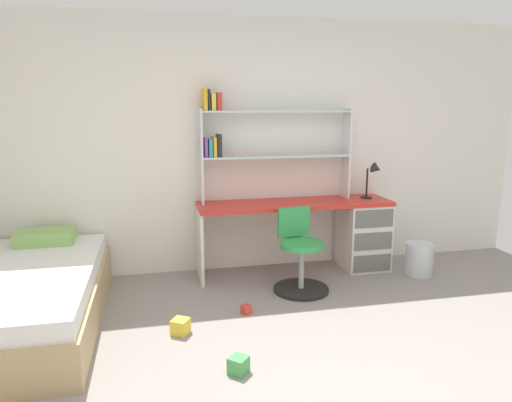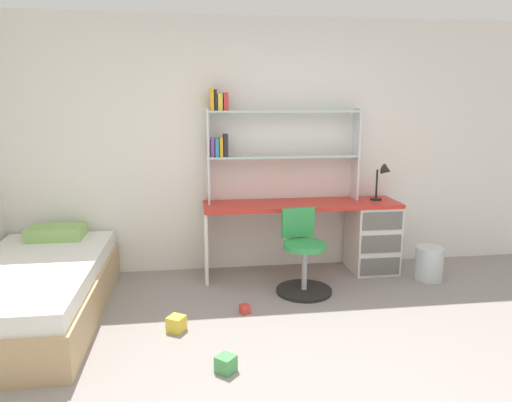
{
  "view_description": "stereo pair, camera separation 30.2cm",
  "coord_description": "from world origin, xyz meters",
  "px_view_note": "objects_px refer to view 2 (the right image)",
  "views": [
    {
      "loc": [
        -0.99,
        -2.25,
        1.72
      ],
      "look_at": [
        -0.18,
        1.48,
        0.93
      ],
      "focal_mm": 32.76,
      "sensor_mm": 36.0,
      "label": 1
    },
    {
      "loc": [
        -0.69,
        -2.3,
        1.72
      ],
      "look_at": [
        -0.18,
        1.48,
        0.93
      ],
      "focal_mm": 32.76,
      "sensor_mm": 36.0,
      "label": 2
    }
  ],
  "objects_px": {
    "swivel_chair": "(303,261)",
    "toy_block_yellow_2": "(176,324)",
    "desk": "(352,232)",
    "waste_bin": "(429,263)",
    "toy_block_red_1": "(245,309)",
    "bed_platform": "(34,291)",
    "toy_block_green_0": "(226,364)",
    "desk_lamp": "(384,176)",
    "bookshelf_hutch": "(266,137)"
  },
  "relations": [
    {
      "from": "bed_platform",
      "to": "toy_block_green_0",
      "type": "height_order",
      "value": "bed_platform"
    },
    {
      "from": "bed_platform",
      "to": "waste_bin",
      "type": "bearing_deg",
      "value": 6.14
    },
    {
      "from": "desk_lamp",
      "to": "waste_bin",
      "type": "height_order",
      "value": "desk_lamp"
    },
    {
      "from": "bed_platform",
      "to": "waste_bin",
      "type": "xyz_separation_m",
      "value": [
        3.62,
        0.39,
        -0.07
      ]
    },
    {
      "from": "toy_block_green_0",
      "to": "toy_block_yellow_2",
      "type": "distance_m",
      "value": 0.7
    },
    {
      "from": "toy_block_green_0",
      "to": "swivel_chair",
      "type": "bearing_deg",
      "value": 57.09
    },
    {
      "from": "waste_bin",
      "to": "toy_block_yellow_2",
      "type": "distance_m",
      "value": 2.59
    },
    {
      "from": "desk",
      "to": "waste_bin",
      "type": "bearing_deg",
      "value": -26.63
    },
    {
      "from": "toy_block_red_1",
      "to": "swivel_chair",
      "type": "bearing_deg",
      "value": 34.05
    },
    {
      "from": "desk",
      "to": "desk_lamp",
      "type": "distance_m",
      "value": 0.66
    },
    {
      "from": "waste_bin",
      "to": "toy_block_red_1",
      "type": "distance_m",
      "value": 1.99
    },
    {
      "from": "bed_platform",
      "to": "toy_block_red_1",
      "type": "bearing_deg",
      "value": -4.59
    },
    {
      "from": "desk",
      "to": "bed_platform",
      "type": "distance_m",
      "value": 3.02
    },
    {
      "from": "desk",
      "to": "waste_bin",
      "type": "distance_m",
      "value": 0.82
    },
    {
      "from": "toy_block_red_1",
      "to": "bookshelf_hutch",
      "type": "bearing_deg",
      "value": 71.79
    },
    {
      "from": "toy_block_red_1",
      "to": "bed_platform",
      "type": "bearing_deg",
      "value": 175.41
    },
    {
      "from": "bed_platform",
      "to": "toy_block_yellow_2",
      "type": "relative_size",
      "value": 16.9
    },
    {
      "from": "desk_lamp",
      "to": "bookshelf_hutch",
      "type": "bearing_deg",
      "value": 173.96
    },
    {
      "from": "toy_block_green_0",
      "to": "bookshelf_hutch",
      "type": "bearing_deg",
      "value": 73.5
    },
    {
      "from": "waste_bin",
      "to": "toy_block_green_0",
      "type": "bearing_deg",
      "value": -147.02
    },
    {
      "from": "desk",
      "to": "toy_block_yellow_2",
      "type": "bearing_deg",
      "value": -147.88
    },
    {
      "from": "toy_block_yellow_2",
      "to": "desk",
      "type": "bearing_deg",
      "value": 32.12
    },
    {
      "from": "desk_lamp",
      "to": "bed_platform",
      "type": "bearing_deg",
      "value": -167.12
    },
    {
      "from": "swivel_chair",
      "to": "toy_block_yellow_2",
      "type": "height_order",
      "value": "swivel_chair"
    },
    {
      "from": "bookshelf_hutch",
      "to": "bed_platform",
      "type": "xyz_separation_m",
      "value": [
        -2.04,
        -0.87,
        -1.17
      ]
    },
    {
      "from": "desk",
      "to": "toy_block_green_0",
      "type": "xyz_separation_m",
      "value": [
        -1.44,
        -1.73,
        -0.37
      ]
    },
    {
      "from": "desk",
      "to": "swivel_chair",
      "type": "distance_m",
      "value": 0.79
    },
    {
      "from": "toy_block_yellow_2",
      "to": "toy_block_green_0",
      "type": "bearing_deg",
      "value": -61.31
    },
    {
      "from": "toy_block_green_0",
      "to": "toy_block_red_1",
      "type": "height_order",
      "value": "toy_block_green_0"
    },
    {
      "from": "swivel_chair",
      "to": "toy_block_yellow_2",
      "type": "bearing_deg",
      "value": -150.85
    },
    {
      "from": "desk",
      "to": "toy_block_green_0",
      "type": "bearing_deg",
      "value": -129.73
    },
    {
      "from": "bed_platform",
      "to": "toy_block_red_1",
      "type": "xyz_separation_m",
      "value": [
        1.71,
        -0.14,
        -0.2
      ]
    },
    {
      "from": "swivel_chair",
      "to": "bed_platform",
      "type": "bearing_deg",
      "value": -173.44
    },
    {
      "from": "bookshelf_hutch",
      "to": "bed_platform",
      "type": "relative_size",
      "value": 0.77
    },
    {
      "from": "waste_bin",
      "to": "toy_block_green_0",
      "type": "relative_size",
      "value": 2.97
    },
    {
      "from": "swivel_chair",
      "to": "toy_block_green_0",
      "type": "height_order",
      "value": "swivel_chair"
    },
    {
      "from": "swivel_chair",
      "to": "bookshelf_hutch",
      "type": "bearing_deg",
      "value": 113.39
    },
    {
      "from": "desk",
      "to": "bed_platform",
      "type": "bearing_deg",
      "value": -165.86
    },
    {
      "from": "swivel_chair",
      "to": "bed_platform",
      "type": "height_order",
      "value": "swivel_chair"
    },
    {
      "from": "desk",
      "to": "toy_block_red_1",
      "type": "relative_size",
      "value": 27.3
    },
    {
      "from": "toy_block_green_0",
      "to": "toy_block_yellow_2",
      "type": "height_order",
      "value": "toy_block_yellow_2"
    },
    {
      "from": "bed_platform",
      "to": "toy_block_red_1",
      "type": "height_order",
      "value": "bed_platform"
    },
    {
      "from": "desk",
      "to": "desk_lamp",
      "type": "height_order",
      "value": "desk_lamp"
    },
    {
      "from": "desk",
      "to": "bed_platform",
      "type": "height_order",
      "value": "desk"
    },
    {
      "from": "waste_bin",
      "to": "desk_lamp",
      "type": "bearing_deg",
      "value": 136.2
    },
    {
      "from": "desk",
      "to": "toy_block_red_1",
      "type": "distance_m",
      "value": 1.55
    },
    {
      "from": "desk",
      "to": "bookshelf_hutch",
      "type": "bearing_deg",
      "value": 171.39
    },
    {
      "from": "waste_bin",
      "to": "bed_platform",
      "type": "bearing_deg",
      "value": -173.86
    },
    {
      "from": "waste_bin",
      "to": "toy_block_green_0",
      "type": "distance_m",
      "value": 2.55
    },
    {
      "from": "desk_lamp",
      "to": "swivel_chair",
      "type": "bearing_deg",
      "value": -153.24
    }
  ]
}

